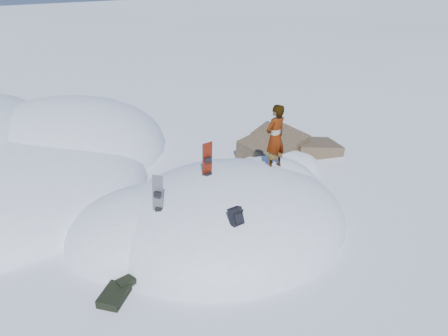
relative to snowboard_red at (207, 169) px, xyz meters
name	(u,v)px	position (x,y,z in m)	size (l,w,h in m)	color
ground	(227,225)	(0.37, -0.50, -1.65)	(120.00, 120.00, 0.00)	white
snow_mound	(218,222)	(0.19, -0.26, -1.65)	(8.00, 6.00, 3.00)	white
rock_outcrop	(281,159)	(4.08, 2.51, -1.63)	(4.68, 4.41, 1.68)	brown
snowboard_red	(207,169)	(0.00, 0.00, 0.00)	(0.31, 0.21, 1.60)	#B02209
snowboard_dark	(158,203)	(-1.67, -0.72, -0.27)	(0.35, 0.35, 1.47)	black
backpack	(236,216)	(-0.21, -2.14, -0.24)	(0.34, 0.41, 0.49)	black
gear_pile	(116,293)	(-3.17, -2.02, -1.52)	(1.00, 0.89, 0.26)	black
person	(275,137)	(2.16, 0.02, 0.52)	(0.72, 0.47, 1.98)	slate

